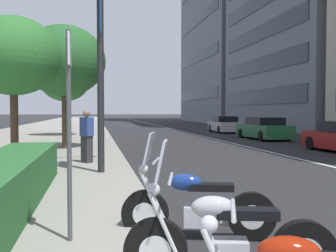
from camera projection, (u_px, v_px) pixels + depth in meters
sidewalk_right_plaza at (49, 132)px, 30.87m from camera, size 160.00×9.37×0.15m
lane_centre_stripe at (173, 129)px, 37.86m from camera, size 110.00×0.16×0.01m
motorcycle_far_end_row at (225, 240)px, 4.02m from camera, size 0.76×2.18×1.50m
motorcycle_under_tarp at (195, 207)px, 5.43m from camera, size 0.81×2.12×1.50m
car_approaching_light at (264, 129)px, 24.39m from camera, size 4.68×1.96×1.39m
car_mid_block_traffic at (224, 125)px, 32.06m from camera, size 4.20×1.94×1.35m
parking_sign_by_curb at (69, 115)px, 4.85m from camera, size 0.32×0.06×2.67m
clipped_hedge_bed at (7, 181)px, 6.78m from camera, size 6.59×1.10×0.83m
street_tree_mid_sidewalk at (13, 56)px, 10.82m from camera, size 2.61×2.61×4.30m
street_tree_far_plaza at (64, 61)px, 16.83m from camera, size 3.63×3.63×5.39m
street_tree_near_plaza_corner at (65, 81)px, 25.79m from camera, size 3.27×3.27×5.07m
pedestrian_on_plaza at (87, 136)px, 12.27m from camera, size 0.47×0.45×1.68m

